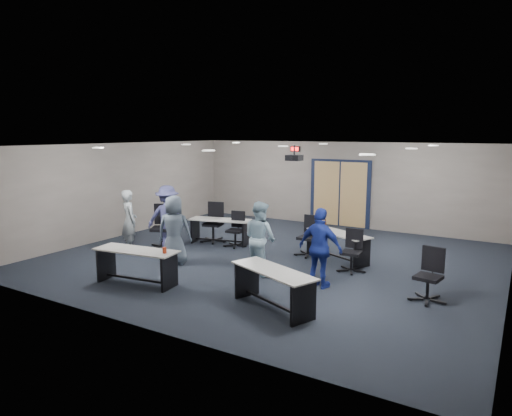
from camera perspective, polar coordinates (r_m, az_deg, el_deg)
The scene contains 24 objects.
floor at distance 11.07m, azimuth 2.08°, elevation -6.29°, with size 10.00×10.00×0.00m, color black.
back_wall at distance 14.85m, azimuth 10.51°, elevation 2.92°, with size 10.00×0.04×2.70m, color slate.
front_wall at distance 7.24m, azimuth -15.32°, elevation -4.12°, with size 10.00×0.04×2.70m, color slate.
left_wall at distance 13.87m, azimuth -16.32°, elevation 2.23°, with size 0.04×9.00×2.70m, color slate.
ceiling at distance 10.66m, azimuth 2.17°, elevation 7.82°, with size 10.00×9.00×0.04m, color white.
double_door at distance 14.85m, azimuth 10.42°, elevation 1.75°, with size 2.00×0.07×2.20m.
exit_sign at distance 15.35m, azimuth 4.91°, elevation 7.37°, with size 0.32×0.07×0.18m.
ceiling_projector at distance 10.97m, azimuth 4.80°, elevation 6.30°, with size 0.35×0.32×0.37m.
ceiling_can_lights at distance 10.88m, azimuth 2.80°, elevation 7.69°, with size 6.24×5.74×0.02m, color white, non-canonical shape.
table_front_left at distance 9.44m, azimuth -14.68°, elevation -6.35°, with size 1.79×0.81×0.82m.
table_front_right at distance 7.90m, azimuth 2.15°, elevation -9.24°, with size 1.80×1.17×0.69m.
table_back_left at distance 12.43m, azimuth -4.53°, elevation -2.37°, with size 1.75×0.93×0.67m.
table_back_right at distance 10.96m, azimuth 10.24°, elevation -4.09°, with size 1.74×1.19×0.92m.
chair_back_a at distance 12.61m, azimuth -5.38°, elevation -1.82°, with size 0.68×0.68×1.09m, color black, non-canonical shape.
chair_back_b at distance 12.07m, azimuth -2.61°, elevation -2.69°, with size 0.59×0.59×0.93m, color black, non-canonical shape.
chair_back_c at distance 11.24m, azimuth 6.52°, elevation -3.52°, with size 0.62×0.62×0.99m, color black, non-canonical shape.
chair_back_d at distance 10.13m, azimuth 11.86°, elevation -5.29°, with size 0.58×0.58×0.92m, color black, non-canonical shape.
chair_loose_left at distance 12.10m, azimuth -11.72°, elevation -2.33°, with size 0.72×0.72×1.15m, color black, non-canonical shape.
chair_loose_right at distance 8.77m, azimuth 20.74°, elevation -7.86°, with size 0.61×0.61×0.97m, color black, non-canonical shape.
person_gray at distance 11.99m, azimuth -15.55°, elevation -1.54°, with size 0.57×0.38×1.58m, color #99A3A7.
person_plaid at distance 10.61m, azimuth -10.19°, elevation -2.71°, with size 0.78×0.51×1.59m, color #4D5B6A.
person_lightblue at distance 9.70m, azimuth 0.51°, elevation -3.76°, with size 0.77×0.60×1.58m, color #A9CCDF.
person_navy at distance 8.95m, azimuth 8.06°, elevation -4.99°, with size 0.92×0.38×1.58m, color navy.
person_back at distance 11.97m, azimuth -10.98°, elevation -1.17°, with size 1.07×0.62×1.66m, color #3D3E6E.
Camera 1 is at (5.11, -9.35, 3.01)m, focal length 32.00 mm.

